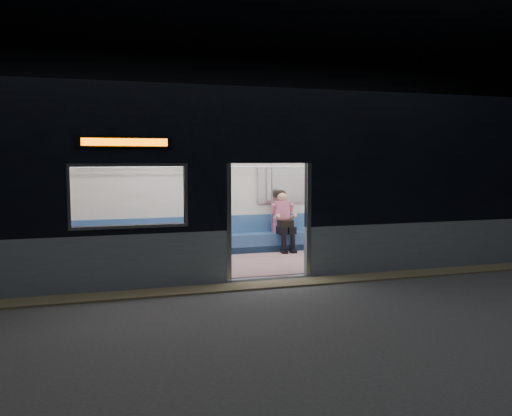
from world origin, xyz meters
name	(u,v)px	position (x,y,z in m)	size (l,w,h in m)	color
station_floor	(290,293)	(0.00, 0.00, -0.01)	(24.00, 14.00, 0.01)	#47494C
station_envelope	(292,58)	(0.00, 0.00, 3.66)	(24.00, 14.00, 5.00)	black
tactile_strip	(278,284)	(0.00, 0.55, 0.01)	(22.80, 0.50, 0.03)	#8C7F59
metro_car	(245,173)	(0.00, 2.54, 1.85)	(18.00, 3.04, 3.35)	#8DA0A8
passenger	(283,217)	(1.18, 3.55, 0.80)	(0.42, 0.70, 1.38)	black
handbag	(285,223)	(1.16, 3.32, 0.69)	(0.31, 0.26, 0.15)	black
transit_map	(282,185)	(1.27, 3.85, 1.51)	(1.09, 0.03, 0.71)	white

